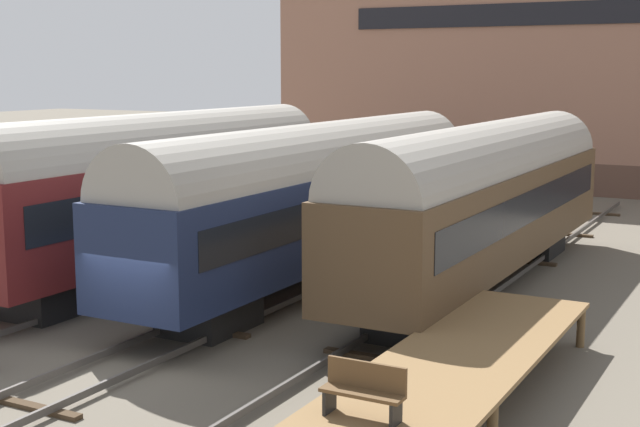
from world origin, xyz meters
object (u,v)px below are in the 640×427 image
Objects in this scene: train_car_brown at (486,194)px; train_car_navy at (319,193)px; train_car_maroon at (163,184)px; bench at (364,389)px.

train_car_navy is at bearing -159.00° from train_car_brown.
bench is at bearing -40.12° from train_car_maroon.
bench is at bearing -79.99° from train_car_brown.
train_car_maroon is at bearing -160.44° from train_car_navy.
train_car_brown reaches higher than train_car_navy.
train_car_brown is 1.13× the size of train_car_maroon.
train_car_maroon is at bearing -159.72° from train_car_brown.
train_car_maroon is 11.18× the size of bench.
train_car_navy is 13.89m from bench.
train_car_brown is 13.92m from bench.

